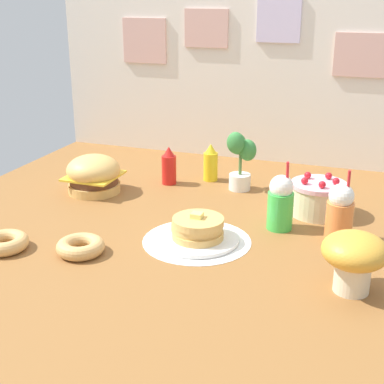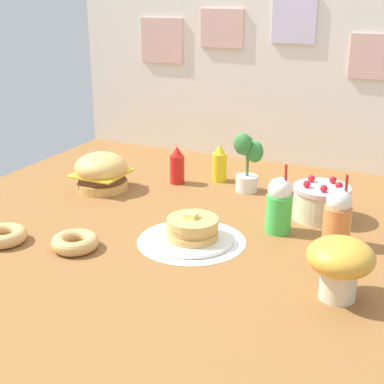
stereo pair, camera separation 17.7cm
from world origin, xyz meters
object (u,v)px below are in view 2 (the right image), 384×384
(burger, at_px, (101,172))
(mustard_bottle, at_px, (219,164))
(orange_float_cup, at_px, (338,217))
(donut_chocolate, at_px, (75,242))
(pancake_stack, at_px, (192,231))
(donut_pink_glaze, at_px, (4,235))
(potted_plant, at_px, (247,160))
(ketchup_bottle, at_px, (177,166))
(layer_cake, at_px, (321,202))
(mushroom_stool, at_px, (340,262))
(cream_soda_cup, at_px, (279,205))

(burger, height_order, mustard_bottle, mustard_bottle)
(orange_float_cup, xyz_separation_m, donut_chocolate, (-0.81, -0.41, -0.08))
(pancake_stack, xyz_separation_m, orange_float_cup, (0.47, 0.19, 0.06))
(donut_pink_glaze, height_order, potted_plant, potted_plant)
(burger, height_order, pancake_stack, burger)
(ketchup_bottle, relative_size, orange_float_cup, 0.67)
(layer_cake, height_order, mustard_bottle, mustard_bottle)
(layer_cake, distance_m, ketchup_bottle, 0.71)
(ketchup_bottle, height_order, donut_pink_glaze, ketchup_bottle)
(donut_pink_glaze, height_order, mushroom_stool, mushroom_stool)
(potted_plant, relative_size, mushroom_stool, 1.39)
(mustard_bottle, bearing_deg, burger, -142.69)
(pancake_stack, height_order, cream_soda_cup, cream_soda_cup)
(ketchup_bottle, relative_size, potted_plant, 0.66)
(burger, bearing_deg, layer_cake, 4.28)
(burger, height_order, orange_float_cup, orange_float_cup)
(pancake_stack, relative_size, mushroom_stool, 1.55)
(pancake_stack, relative_size, layer_cake, 1.36)
(pancake_stack, height_order, layer_cake, layer_cake)
(ketchup_bottle, height_order, orange_float_cup, orange_float_cup)
(cream_soda_cup, bearing_deg, orange_float_cup, -6.78)
(cream_soda_cup, xyz_separation_m, donut_chocolate, (-0.59, -0.44, -0.08))
(layer_cake, xyz_separation_m, mustard_bottle, (-0.53, 0.26, 0.01))
(mustard_bottle, xyz_separation_m, orange_float_cup, (0.63, -0.47, 0.02))
(mustard_bottle, bearing_deg, donut_pink_glaze, -114.68)
(layer_cake, distance_m, orange_float_cup, 0.24)
(mushroom_stool, bearing_deg, layer_cake, 107.27)
(donut_pink_glaze, distance_m, mushroom_stool, 1.15)
(ketchup_bottle, bearing_deg, donut_chocolate, -90.69)
(mushroom_stool, bearing_deg, cream_soda_cup, 127.23)
(layer_cake, bearing_deg, burger, -175.72)
(ketchup_bottle, bearing_deg, orange_float_cup, -24.39)
(cream_soda_cup, bearing_deg, potted_plant, 124.71)
(burger, distance_m, donut_pink_glaze, 0.62)
(burger, xyz_separation_m, layer_cake, (0.96, 0.07, -0.01))
(pancake_stack, bearing_deg, cream_soda_cup, 40.59)
(mushroom_stool, bearing_deg, potted_plant, 126.01)
(mustard_bottle, bearing_deg, pancake_stack, -75.83)
(mustard_bottle, relative_size, orange_float_cup, 0.67)
(potted_plant, bearing_deg, layer_cake, -25.87)
(donut_pink_glaze, bearing_deg, mustard_bottle, 65.32)
(potted_plant, bearing_deg, donut_chocolate, -112.54)
(orange_float_cup, bearing_deg, donut_pink_glaze, -156.12)
(donut_chocolate, xyz_separation_m, potted_plant, (0.33, 0.81, 0.12))
(mustard_bottle, height_order, mushroom_stool, mushroom_stool)
(mustard_bottle, xyz_separation_m, potted_plant, (0.16, -0.08, 0.06))
(burger, distance_m, mustard_bottle, 0.54)
(pancake_stack, bearing_deg, donut_pink_glaze, -154.72)
(donut_pink_glaze, relative_size, mushroom_stool, 0.85)
(layer_cake, relative_size, donut_pink_glaze, 1.34)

